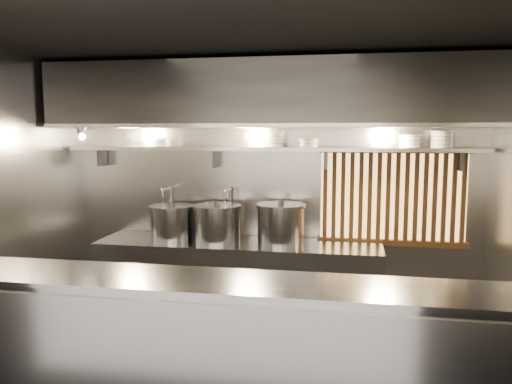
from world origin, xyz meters
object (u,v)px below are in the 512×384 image
(pendant_bulb, at_px, (258,141))
(stock_pot_right, at_px, (281,223))
(stock_pot_mid, at_px, (217,223))
(stock_pot_left, at_px, (172,222))
(heat_lamp, at_px, (80,131))

(pendant_bulb, relative_size, stock_pot_right, 0.31)
(stock_pot_mid, bearing_deg, stock_pot_left, 176.99)
(stock_pot_left, bearing_deg, pendant_bulb, 1.79)
(heat_lamp, relative_size, pendant_bulb, 1.87)
(heat_lamp, relative_size, stock_pot_mid, 0.61)
(stock_pot_left, height_order, stock_pot_mid, stock_pot_mid)
(stock_pot_left, distance_m, stock_pot_right, 1.20)
(stock_pot_right, bearing_deg, stock_pot_mid, -178.39)
(pendant_bulb, xyz_separation_m, stock_pot_mid, (-0.43, -0.06, -0.87))
(stock_pot_right, bearing_deg, stock_pot_left, 179.62)
(heat_lamp, bearing_deg, stock_pot_mid, 12.07)
(heat_lamp, height_order, pendant_bulb, heat_lamp)
(pendant_bulb, height_order, stock_pot_left, pendant_bulb)
(pendant_bulb, bearing_deg, heat_lamp, -169.00)
(pendant_bulb, bearing_deg, stock_pot_left, -178.21)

